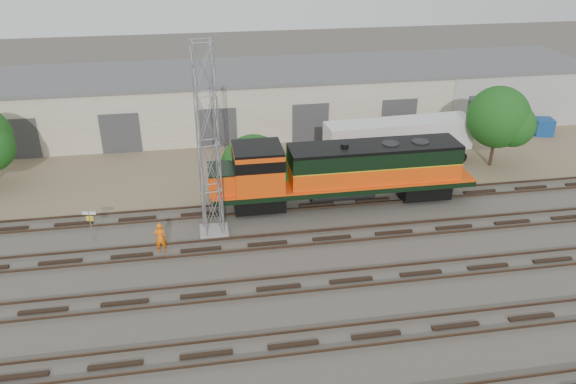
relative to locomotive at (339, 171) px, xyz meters
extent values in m
plane|color=#47423A|center=(-1.49, -6.00, -2.46)|extent=(140.00, 140.00, 0.00)
cube|color=#726047|center=(-1.49, 9.00, -2.45)|extent=(80.00, 16.00, 0.02)
cube|color=black|center=(-1.49, -13.50, -2.39)|extent=(80.00, 2.40, 0.14)
cube|color=#4C3828|center=(-1.49, -14.25, -2.25)|extent=(80.00, 0.08, 0.14)
cube|color=#4C3828|center=(-1.49, -12.75, -2.25)|extent=(80.00, 0.08, 0.14)
cube|color=black|center=(-1.49, -9.00, -2.39)|extent=(80.00, 2.40, 0.14)
cube|color=#4C3828|center=(-1.49, -9.75, -2.25)|extent=(80.00, 0.08, 0.14)
cube|color=#4C3828|center=(-1.49, -8.25, -2.25)|extent=(80.00, 0.08, 0.14)
cube|color=black|center=(-1.49, -4.50, -2.39)|extent=(80.00, 2.40, 0.14)
cube|color=#4C3828|center=(-1.49, -5.25, -2.25)|extent=(80.00, 0.08, 0.14)
cube|color=#4C3828|center=(-1.49, -3.75, -2.25)|extent=(80.00, 0.08, 0.14)
cube|color=black|center=(-1.49, 0.00, -2.39)|extent=(80.00, 2.40, 0.14)
cube|color=#4C3828|center=(-1.49, -0.75, -2.25)|extent=(80.00, 0.08, 0.14)
cube|color=#4C3828|center=(-1.49, 0.75, -2.25)|extent=(80.00, 0.08, 0.14)
cube|color=beige|center=(-1.49, 17.00, 0.04)|extent=(58.00, 10.00, 5.00)
cube|color=#59595B|center=(-1.49, 17.00, 2.69)|extent=(58.40, 10.40, 0.30)
cube|color=#999993|center=(20.51, 11.95, 0.04)|extent=(14.00, 0.10, 5.00)
cube|color=#333335|center=(-23.49, 11.94, -0.76)|extent=(3.20, 0.12, 3.40)
cube|color=#333335|center=(-15.49, 11.94, -0.76)|extent=(3.20, 0.12, 3.40)
cube|color=#333335|center=(-7.49, 11.94, -0.76)|extent=(3.20, 0.12, 3.40)
cube|color=#333335|center=(0.51, 11.94, -0.76)|extent=(3.20, 0.12, 3.40)
cube|color=#333335|center=(8.51, 11.94, -0.76)|extent=(3.20, 0.12, 3.40)
cube|color=#333335|center=(16.51, 11.94, -0.76)|extent=(3.20, 0.12, 3.40)
cube|color=black|center=(-5.46, 0.00, -1.66)|extent=(3.36, 2.52, 1.05)
cube|color=black|center=(6.09, 0.00, -1.66)|extent=(3.36, 2.52, 1.05)
cube|color=black|center=(0.32, 0.00, -0.95)|extent=(17.85, 3.15, 0.37)
cylinder|color=black|center=(0.32, 0.00, -1.61)|extent=(4.41, 1.15, 1.15)
cube|color=#EA460B|center=(2.42, 0.00, -0.14)|extent=(11.55, 2.73, 1.26)
cube|color=black|center=(2.42, 0.00, 1.02)|extent=(11.55, 2.73, 1.05)
cube|color=black|center=(2.42, 0.00, 1.65)|extent=(11.55, 2.73, 0.21)
cube|color=#EA460B|center=(-5.46, 0.00, 0.60)|extent=(3.15, 3.15, 2.73)
cube|color=black|center=(-5.46, 0.00, 2.05)|extent=(3.15, 3.15, 0.17)
cube|color=#EA460B|center=(-7.87, 0.00, -0.03)|extent=(1.68, 2.52, 1.47)
cube|color=gray|center=(-8.60, -2.55, -2.36)|extent=(1.76, 1.76, 0.20)
cylinder|color=gray|center=(-9.14, -2.01, 3.59)|extent=(0.09, 0.09, 11.70)
cylinder|color=gray|center=(-8.07, -2.01, 3.59)|extent=(0.09, 0.09, 11.70)
cylinder|color=gray|center=(-9.14, -3.08, 3.59)|extent=(0.09, 0.09, 11.70)
cylinder|color=gray|center=(-8.07, -3.08, 3.59)|extent=(0.09, 0.09, 11.70)
cylinder|color=gray|center=(-15.96, -2.22, -1.45)|extent=(0.06, 0.06, 2.04)
cube|color=white|center=(-15.96, -2.22, -0.57)|extent=(0.83, 0.18, 0.20)
cube|color=yellow|center=(-15.96, -2.22, -0.94)|extent=(0.42, 0.11, 0.32)
imported|color=orange|center=(-11.78, -4.25, -1.50)|extent=(0.72, 0.49, 1.94)
cube|color=silver|center=(6.34, 6.02, -0.08)|extent=(11.83, 3.02, 2.43)
cube|color=black|center=(10.92, 6.28, -2.01)|extent=(2.29, 2.37, 0.90)
cube|color=black|center=(1.89, 4.85, -1.88)|extent=(0.14, 0.14, 1.17)
cube|color=black|center=(1.79, 6.65, -1.88)|extent=(0.14, 0.14, 1.17)
cube|color=navy|center=(21.55, 10.09, -1.71)|extent=(1.84, 1.76, 1.50)
cube|color=maroon|center=(17.80, 11.25, -1.76)|extent=(1.82, 1.75, 1.40)
cylinder|color=#382619|center=(-5.50, 2.30, -2.25)|extent=(0.32, 0.32, 0.43)
sphere|color=#174F16|center=(-5.50, 2.30, -0.38)|extent=(4.73, 4.73, 4.73)
sphere|color=#174F16|center=(-4.55, 1.60, -0.85)|extent=(3.31, 3.31, 3.31)
cylinder|color=#382619|center=(13.59, 4.40, -1.28)|extent=(0.27, 0.27, 2.37)
sphere|color=#174F16|center=(13.59, 4.40, 1.57)|extent=(4.74, 4.74, 4.74)
sphere|color=#174F16|center=(14.54, 3.69, 1.09)|extent=(3.32, 3.32, 3.32)
camera|label=1|loc=(-9.06, -33.30, 15.55)|focal=35.00mm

